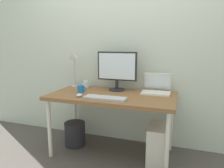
# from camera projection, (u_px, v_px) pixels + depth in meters

# --- Properties ---
(ground_plane) EXTENTS (6.00, 6.00, 0.00)m
(ground_plane) POSITION_uv_depth(u_px,v_px,m) (112.00, 153.00, 2.51)
(ground_plane) COLOR #4C4742
(back_wall) EXTENTS (4.40, 0.04, 2.60)m
(back_wall) POSITION_uv_depth(u_px,v_px,m) (123.00, 42.00, 2.65)
(back_wall) COLOR silver
(back_wall) RESTS_ON ground_plane
(desk) EXTENTS (1.41, 0.71, 0.71)m
(desk) POSITION_uv_depth(u_px,v_px,m) (112.00, 100.00, 2.39)
(desk) COLOR brown
(desk) RESTS_ON ground_plane
(monitor) EXTENTS (0.49, 0.20, 0.47)m
(monitor) POSITION_uv_depth(u_px,v_px,m) (117.00, 69.00, 2.54)
(monitor) COLOR #232328
(monitor) RESTS_ON desk
(laptop) EXTENTS (0.32, 0.28, 0.22)m
(laptop) POSITION_uv_depth(u_px,v_px,m) (157.00, 88.00, 2.45)
(laptop) COLOR silver
(laptop) RESTS_ON desk
(desk_lamp) EXTENTS (0.11, 0.16, 0.48)m
(desk_lamp) POSITION_uv_depth(u_px,v_px,m) (73.00, 61.00, 2.71)
(desk_lamp) COLOR #B2B2B7
(desk_lamp) RESTS_ON desk
(keyboard) EXTENTS (0.44, 0.14, 0.02)m
(keyboard) POSITION_uv_depth(u_px,v_px,m) (105.00, 98.00, 2.17)
(keyboard) COLOR #B2B2B7
(keyboard) RESTS_ON desk
(mouse) EXTENTS (0.06, 0.09, 0.03)m
(mouse) POSITION_uv_depth(u_px,v_px,m) (79.00, 95.00, 2.28)
(mouse) COLOR silver
(mouse) RESTS_ON desk
(coffee_mug) EXTENTS (0.11, 0.08, 0.09)m
(coffee_mug) POSITION_uv_depth(u_px,v_px,m) (81.00, 89.00, 2.46)
(coffee_mug) COLOR #1E72BF
(coffee_mug) RESTS_ON desk
(glass_cup) EXTENTS (0.11, 0.07, 0.09)m
(glass_cup) POSITION_uv_depth(u_px,v_px,m) (86.00, 84.00, 2.74)
(glass_cup) COLOR silver
(glass_cup) RESTS_ON desk
(computer_tower) EXTENTS (0.18, 0.36, 0.42)m
(computer_tower) POSITION_uv_depth(u_px,v_px,m) (157.00, 144.00, 2.28)
(computer_tower) COLOR silver
(computer_tower) RESTS_ON ground_plane
(wastebasket) EXTENTS (0.26, 0.26, 0.30)m
(wastebasket) POSITION_uv_depth(u_px,v_px,m) (75.00, 134.00, 2.68)
(wastebasket) COLOR #232328
(wastebasket) RESTS_ON ground_plane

